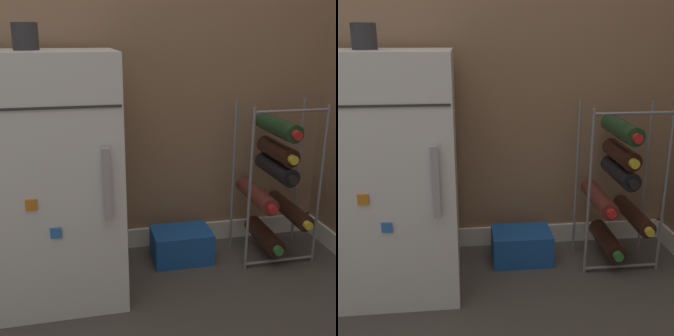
# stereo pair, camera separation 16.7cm
# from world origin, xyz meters

# --- Properties ---
(mini_fridge) EXTENTS (0.58, 0.48, 0.91)m
(mini_fridge) POSITION_xyz_m (-0.28, 0.37, 0.46)
(mini_fridge) COLOR silver
(mini_fridge) RESTS_ON ground_plane
(wine_rack) EXTENTS (0.33, 0.33, 0.70)m
(wine_rack) POSITION_xyz_m (0.68, 0.43, 0.35)
(wine_rack) COLOR slate
(wine_rack) RESTS_ON ground_plane
(soda_box) EXTENTS (0.26, 0.18, 0.14)m
(soda_box) POSITION_xyz_m (0.28, 0.47, 0.07)
(soda_box) COLOR #194C9E
(soda_box) RESTS_ON ground_plane
(fridge_top_cup) EXTENTS (0.08, 0.08, 0.09)m
(fridge_top_cup) POSITION_xyz_m (-0.29, 0.35, 0.96)
(fridge_top_cup) COLOR #28282D
(fridge_top_cup) RESTS_ON mini_fridge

